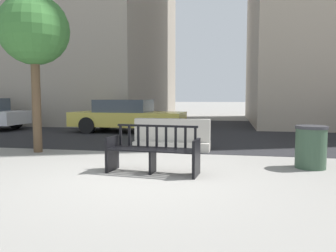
{
  "coord_description": "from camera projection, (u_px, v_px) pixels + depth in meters",
  "views": [
    {
      "loc": [
        1.58,
        -5.31,
        1.4
      ],
      "look_at": [
        0.17,
        1.98,
        0.75
      ],
      "focal_mm": 35.0,
      "sensor_mm": 36.0,
      "label": 1
    }
  ],
  "objects": [
    {
      "name": "ground_plane",
      "position": [
        136.0,
        179.0,
        5.62
      ],
      "size": [
        200.0,
        200.0,
        0.0
      ],
      "primitive_type": "plane",
      "color": "gray"
    },
    {
      "name": "street_asphalt",
      "position": [
        193.0,
        130.0,
        14.13
      ],
      "size": [
        120.0,
        12.0,
        0.01
      ],
      "primitive_type": "cube",
      "color": "black",
      "rests_on": "ground"
    },
    {
      "name": "street_bench",
      "position": [
        153.0,
        152.0,
        6.05
      ],
      "size": [
        1.73,
        0.68,
        0.88
      ],
      "color": "black",
      "rests_on": "ground"
    },
    {
      "name": "jersey_barrier_centre",
      "position": [
        172.0,
        137.0,
        8.68
      ],
      "size": [
        2.01,
        0.72,
        0.84
      ],
      "color": "#ADA89E",
      "rests_on": "ground"
    },
    {
      "name": "street_tree",
      "position": [
        34.0,
        31.0,
        8.15
      ],
      "size": [
        1.74,
        1.74,
        3.96
      ],
      "color": "brown",
      "rests_on": "ground"
    },
    {
      "name": "car_taxi_near",
      "position": [
        127.0,
        116.0,
        13.18
      ],
      "size": [
        4.53,
        2.0,
        1.31
      ],
      "color": "#DBC64C",
      "rests_on": "ground"
    },
    {
      "name": "trash_bin",
      "position": [
        311.0,
        147.0,
        6.47
      ],
      "size": [
        0.61,
        0.61,
        0.84
      ],
      "color": "#334C38",
      "rests_on": "ground"
    }
  ]
}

